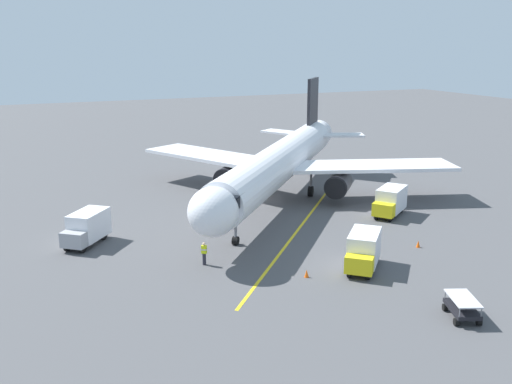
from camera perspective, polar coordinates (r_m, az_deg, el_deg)
ground_plane at (r=59.82m, az=0.52°, el=-0.62°), size 220.00×220.00×0.00m
apron_lead_in_line at (r=53.50m, az=5.11°, el=-2.53°), size 26.28×30.47×0.01m
airplane at (r=57.94m, az=2.44°, el=2.93°), size 32.34×33.64×11.50m
ground_crew_marshaller at (r=42.15m, az=-5.16°, el=-6.06°), size 0.47×0.43×1.71m
box_truck_near_nose at (r=47.90m, az=-16.45°, el=-3.42°), size 4.40×4.81×2.62m
box_truck_portside at (r=41.77m, az=10.57°, el=-5.72°), size 4.52×4.73×2.62m
box_truck_starboard_side at (r=54.95m, az=13.13°, el=-0.90°), size 4.85×4.31×2.62m
baggage_cart_rear_apron at (r=36.46m, az=19.75°, el=-10.71°), size 2.31×2.93×1.27m
safety_cone_nose_left at (r=52.04m, az=-17.22°, el=-3.33°), size 0.32×0.32×0.55m
safety_cone_nose_right at (r=47.41m, az=15.77°, el=-4.98°), size 0.32×0.32×0.55m
safety_cone_wing_port at (r=48.73m, az=-16.62°, el=-4.50°), size 0.32×0.32×0.55m
safety_cone_wing_starboard at (r=40.20m, az=5.03°, el=-8.04°), size 0.32×0.32×0.55m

